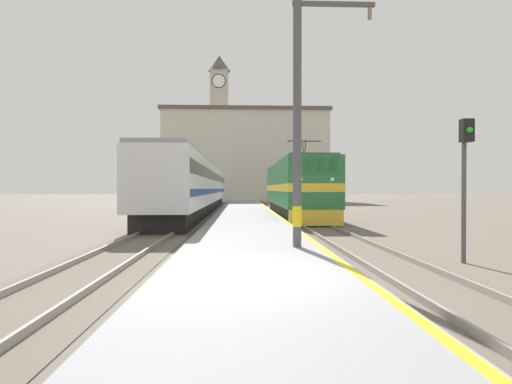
% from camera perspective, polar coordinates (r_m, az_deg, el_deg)
% --- Properties ---
extents(ground_plane, '(200.00, 200.00, 0.00)m').
position_cam_1_polar(ground_plane, '(37.94, -1.65, -2.48)').
color(ground_plane, '#60564C').
extents(platform, '(4.23, 140.00, 0.26)m').
position_cam_1_polar(platform, '(32.94, -1.56, -2.71)').
color(platform, gray).
rests_on(platform, ground).
extents(rail_track_near, '(2.84, 140.00, 0.16)m').
position_cam_1_polar(rail_track_near, '(33.16, 4.41, -2.86)').
color(rail_track_near, '#60564C').
rests_on(rail_track_near, ground).
extents(rail_track_far, '(2.83, 140.00, 0.16)m').
position_cam_1_polar(rail_track_far, '(33.14, -8.39, -2.87)').
color(rail_track_far, '#60564C').
rests_on(rail_track_far, ground).
extents(locomotive_train, '(2.92, 15.95, 4.85)m').
position_cam_1_polar(locomotive_train, '(28.01, 5.62, 0.51)').
color(locomotive_train, black).
rests_on(locomotive_train, ground).
extents(passenger_train, '(2.92, 34.77, 4.05)m').
position_cam_1_polar(passenger_train, '(33.94, -8.24, 0.83)').
color(passenger_train, black).
rests_on(passenger_train, ground).
extents(catenary_mast, '(2.45, 0.27, 7.95)m').
position_cam_1_polar(catenary_mast, '(12.01, 6.31, 11.24)').
color(catenary_mast, '#4C4C51').
rests_on(catenary_mast, platform).
extents(clock_tower, '(4.08, 4.08, 26.95)m').
position_cam_1_polar(clock_tower, '(76.32, -5.27, 9.72)').
color(clock_tower, '#ADA393').
rests_on(clock_tower, ground).
extents(station_building, '(25.71, 9.27, 14.21)m').
position_cam_1_polar(station_building, '(63.53, -1.52, 5.16)').
color(station_building, beige).
rests_on(station_building, ground).
extents(signal_post, '(0.30, 0.39, 3.80)m').
position_cam_1_polar(signal_post, '(11.88, 27.73, 3.26)').
color(signal_post, '#4C4C51').
rests_on(signal_post, ground).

